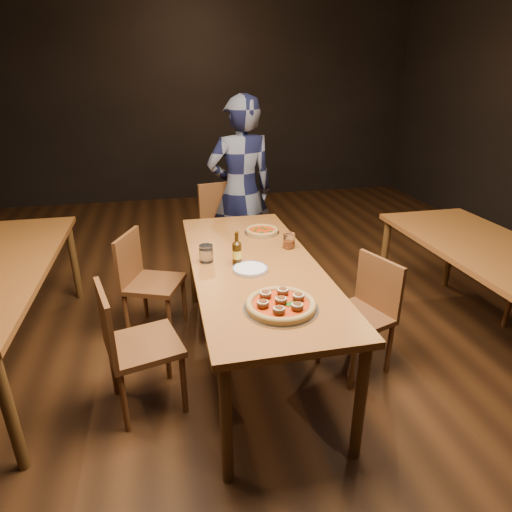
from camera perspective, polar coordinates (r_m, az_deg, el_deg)
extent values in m
plane|color=black|center=(3.15, -0.20, -13.50)|extent=(9.00, 9.00, 0.00)
plane|color=black|center=(7.01, -8.54, 19.71)|extent=(7.00, 0.00, 7.00)
cube|color=brown|center=(2.78, -0.22, -1.31)|extent=(0.80, 2.00, 0.04)
cylinder|color=#553618|center=(2.17, -3.99, -21.53)|extent=(0.06, 0.06, 0.71)
cylinder|color=#553618|center=(3.74, -8.38, -1.20)|extent=(0.06, 0.06, 0.71)
cylinder|color=#553618|center=(2.33, 13.70, -18.48)|extent=(0.06, 0.06, 0.71)
cylinder|color=#553618|center=(3.84, 1.77, -0.32)|extent=(0.06, 0.06, 0.71)
cylinder|color=#553618|center=(2.52, -29.99, -17.72)|extent=(0.06, 0.06, 0.71)
cylinder|color=#553618|center=(4.10, -23.07, -0.70)|extent=(0.06, 0.06, 0.71)
cube|color=brown|center=(3.39, 29.96, 0.05)|extent=(0.80, 2.00, 0.04)
cylinder|color=#553618|center=(4.03, 16.70, -0.17)|extent=(0.06, 0.06, 0.71)
cylinder|color=#553618|center=(4.39, 24.51, 0.59)|extent=(0.06, 0.06, 0.71)
cylinder|color=#B7B7BF|center=(2.25, 3.31, -6.96)|extent=(0.39, 0.39, 0.01)
cylinder|color=tan|center=(2.24, 3.32, -6.66)|extent=(0.37, 0.37, 0.02)
torus|color=tan|center=(2.24, 3.33, -6.43)|extent=(0.37, 0.37, 0.04)
cylinder|color=#A42409|center=(2.24, 3.33, -6.38)|extent=(0.29, 0.29, 0.00)
cylinder|color=#B7B7BF|center=(3.31, 0.79, 3.16)|extent=(0.27, 0.27, 0.01)
cylinder|color=tan|center=(3.30, 0.79, 3.33)|extent=(0.25, 0.25, 0.02)
torus|color=tan|center=(3.30, 0.79, 3.46)|extent=(0.25, 0.25, 0.03)
cylinder|color=#A42409|center=(3.30, 0.79, 3.49)|extent=(0.19, 0.19, 0.00)
cylinder|color=white|center=(2.66, -0.79, -1.78)|extent=(0.22, 0.22, 0.02)
cylinder|color=black|center=(2.72, -2.56, 0.26)|extent=(0.06, 0.06, 0.14)
cylinder|color=black|center=(2.68, -2.60, 2.39)|extent=(0.02, 0.02, 0.07)
cylinder|color=yellow|center=(2.72, -2.56, 0.26)|extent=(0.06, 0.06, 0.05)
cylinder|color=white|center=(2.79, -6.65, 0.33)|extent=(0.09, 0.09, 0.11)
cylinder|color=#964011|center=(3.01, 4.42, 2.04)|extent=(0.08, 0.08, 0.10)
imported|color=black|center=(4.03, -2.02, 8.51)|extent=(0.68, 0.49, 1.73)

